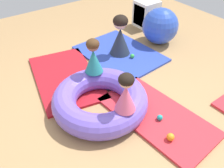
# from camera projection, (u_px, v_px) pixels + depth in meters

# --- Properties ---
(ground_plane) EXTENTS (8.00, 8.00, 0.00)m
(ground_plane) POSITION_uv_depth(u_px,v_px,m) (107.00, 110.00, 3.33)
(ground_plane) COLOR tan
(gym_mat_far_right) EXTENTS (1.62, 0.94, 0.04)m
(gym_mat_far_right) POSITION_uv_depth(u_px,v_px,m) (157.00, 116.00, 3.21)
(gym_mat_far_right) COLOR red
(gym_mat_far_right) RESTS_ON ground
(gym_mat_near_left) EXTENTS (1.72, 1.22, 0.04)m
(gym_mat_near_left) POSITION_uv_depth(u_px,v_px,m) (66.00, 77.00, 3.88)
(gym_mat_near_left) COLOR #B21923
(gym_mat_near_left) RESTS_ON ground
(gym_mat_far_left) EXTENTS (1.59, 1.23, 0.04)m
(gym_mat_far_left) POSITION_uv_depth(u_px,v_px,m) (120.00, 54.00, 4.45)
(gym_mat_far_left) COLOR #2D47B7
(gym_mat_far_left) RESTS_ON ground
(inflatable_cushion) EXTENTS (1.29, 1.29, 0.33)m
(inflatable_cushion) POSITION_uv_depth(u_px,v_px,m) (100.00, 100.00, 3.24)
(inflatable_cushion) COLOR #7056D1
(inflatable_cushion) RESTS_ON ground
(child_in_pink) EXTENTS (0.27, 0.27, 0.51)m
(child_in_pink) POSITION_uv_depth(u_px,v_px,m) (125.00, 93.00, 2.73)
(child_in_pink) COLOR #E5608E
(child_in_pink) RESTS_ON inflatable_cushion
(child_in_teal) EXTENTS (0.33, 0.33, 0.51)m
(child_in_teal) POSITION_uv_depth(u_px,v_px,m) (93.00, 56.00, 3.34)
(child_in_teal) COLOR teal
(child_in_teal) RESTS_ON inflatable_cushion
(adult_seated) EXTENTS (0.51, 0.51, 0.72)m
(adult_seated) POSITION_uv_depth(u_px,v_px,m) (120.00, 35.00, 4.22)
(adult_seated) COLOR #232D3D
(adult_seated) RESTS_ON gym_mat_far_left
(play_ball_orange) EXTENTS (0.09, 0.09, 0.09)m
(play_ball_orange) POSITION_uv_depth(u_px,v_px,m) (170.00, 137.00, 2.85)
(play_ball_orange) COLOR orange
(play_ball_orange) RESTS_ON gym_mat_far_right
(play_ball_teal) EXTENTS (0.08, 0.08, 0.08)m
(play_ball_teal) POSITION_uv_depth(u_px,v_px,m) (160.00, 118.00, 3.11)
(play_ball_teal) COLOR teal
(play_ball_teal) RESTS_ON gym_mat_far_right
(play_ball_green) EXTENTS (0.08, 0.08, 0.08)m
(play_ball_green) POSITION_uv_depth(u_px,v_px,m) (132.00, 56.00, 4.28)
(play_ball_green) COLOR green
(play_ball_green) RESTS_ON gym_mat_far_left
(exercise_ball_large) EXTENTS (0.69, 0.69, 0.69)m
(exercise_ball_large) POSITION_uv_depth(u_px,v_px,m) (160.00, 26.00, 4.63)
(exercise_ball_large) COLOR blue
(exercise_ball_large) RESTS_ON ground
(storage_cube) EXTENTS (0.44, 0.44, 0.56)m
(storage_cube) POSITION_uv_depth(u_px,v_px,m) (145.00, 14.00, 5.27)
(storage_cube) COLOR white
(storage_cube) RESTS_ON ground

